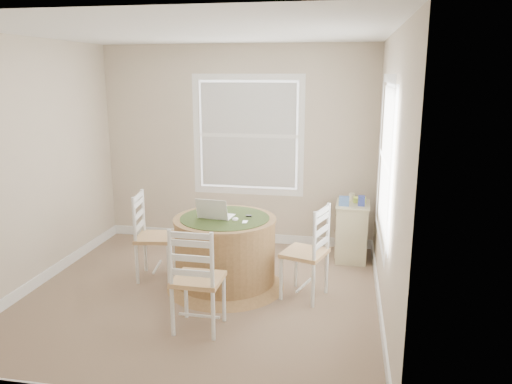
% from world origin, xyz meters
% --- Properties ---
extents(room, '(3.64, 3.64, 2.64)m').
position_xyz_m(room, '(0.17, 0.16, 1.30)').
color(room, '#92765C').
rests_on(room, ground).
extents(round_table, '(1.25, 1.25, 0.77)m').
position_xyz_m(round_table, '(0.20, 0.30, 0.42)').
color(round_table, '#A17948').
rests_on(round_table, ground).
extents(chair_left, '(0.46, 0.48, 0.95)m').
position_xyz_m(chair_left, '(-0.62, 0.40, 0.47)').
color(chair_left, white).
rests_on(chair_left, ground).
extents(chair_near, '(0.43, 0.41, 0.95)m').
position_xyz_m(chair_near, '(0.18, -0.62, 0.47)').
color(chair_near, white).
rests_on(chair_near, ground).
extents(chair_right, '(0.51, 0.52, 0.95)m').
position_xyz_m(chair_right, '(1.04, 0.21, 0.47)').
color(chair_right, white).
rests_on(chair_right, ground).
extents(laptop, '(0.37, 0.33, 0.23)m').
position_xyz_m(laptop, '(0.10, 0.29, 0.80)').
color(laptop, white).
rests_on(laptop, round_table).
extents(mouse, '(0.07, 0.10, 0.03)m').
position_xyz_m(mouse, '(0.32, 0.24, 0.78)').
color(mouse, white).
rests_on(mouse, round_table).
extents(phone, '(0.05, 0.09, 0.02)m').
position_xyz_m(phone, '(0.44, 0.18, 0.77)').
color(phone, '#B7BABF').
rests_on(phone, round_table).
extents(keys, '(0.06, 0.05, 0.02)m').
position_xyz_m(keys, '(0.44, 0.38, 0.77)').
color(keys, black).
rests_on(keys, round_table).
extents(corner_chest, '(0.41, 0.54, 0.70)m').
position_xyz_m(corner_chest, '(1.52, 1.39, 0.35)').
color(corner_chest, beige).
rests_on(corner_chest, ground).
extents(tissue_box, '(0.12, 0.12, 0.10)m').
position_xyz_m(tissue_box, '(1.42, 1.30, 0.75)').
color(tissue_box, '#537ABE').
rests_on(tissue_box, corner_chest).
extents(box_yellow, '(0.15, 0.10, 0.06)m').
position_xyz_m(box_yellow, '(1.59, 1.46, 0.73)').
color(box_yellow, '#D4ED53').
rests_on(box_yellow, corner_chest).
extents(box_blue, '(0.08, 0.08, 0.12)m').
position_xyz_m(box_blue, '(1.61, 1.31, 0.76)').
color(box_blue, '#34419C').
rests_on(box_blue, corner_chest).
extents(cup_cream, '(0.07, 0.07, 0.09)m').
position_xyz_m(cup_cream, '(1.50, 1.53, 0.75)').
color(cup_cream, beige).
rests_on(cup_cream, corner_chest).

